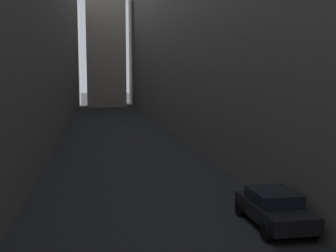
% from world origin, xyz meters
% --- Properties ---
extents(ground_plane, '(264.00, 264.00, 0.00)m').
position_xyz_m(ground_plane, '(0.00, 48.00, 0.00)').
color(ground_plane, '#232326').
extents(building_block_right, '(11.61, 108.00, 25.36)m').
position_xyz_m(building_block_right, '(11.30, 50.00, 12.68)').
color(building_block_right, slate).
rests_on(building_block_right, ground).
extents(parked_car_right_far, '(2.00, 3.95, 1.36)m').
position_xyz_m(parked_car_right_far, '(4.40, 22.47, 0.72)').
color(parked_car_right_far, black).
rests_on(parked_car_right_far, ground).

